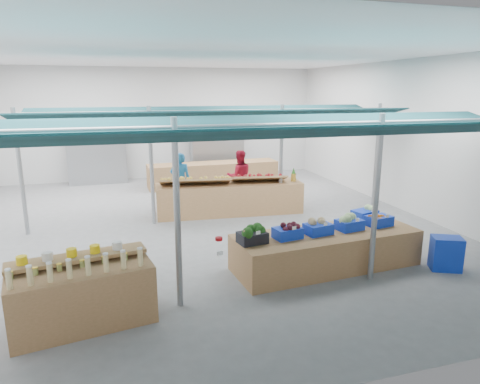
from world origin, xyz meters
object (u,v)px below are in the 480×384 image
Objects in this scene: fruit_counter at (230,198)px; vendor_right at (239,176)px; bottle_shelf at (83,293)px; crate_stack at (446,253)px; veg_counter at (326,250)px; vendor_left at (180,180)px.

fruit_counter is 1.31m from vendor_right.
bottle_shelf reaches higher than crate_stack.
vendor_right reaches higher than crate_stack.
veg_counter is 0.90× the size of fruit_counter.
vendor_right reaches higher than fruit_counter.
fruit_counter is (-0.84, 4.12, 0.08)m from veg_counter.
veg_counter is 2.26× the size of vendor_right.
veg_counter is at bearing 160.58° from crate_stack.
fruit_counter is at bearing 44.36° from bottle_shelf.
vendor_right is (-0.24, 5.22, 0.45)m from veg_counter.
fruit_counter is at bearing 121.47° from crate_stack.
fruit_counter is at bearing 141.88° from vendor_left.
vendor_right reaches higher than veg_counter.
vendor_left is at bearing 106.36° from veg_counter.
bottle_shelf is 1.31× the size of vendor_right.
crate_stack is 6.46m from vendor_right.
crate_stack is at bearing 116.16° from vendor_right.
bottle_shelf reaches higher than veg_counter.
bottle_shelf is at bearing -173.90° from veg_counter.
bottle_shelf is at bearing 59.94° from vendor_right.
bottle_shelf reaches higher than fruit_counter.
fruit_counter is at bearing 65.78° from vendor_right.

